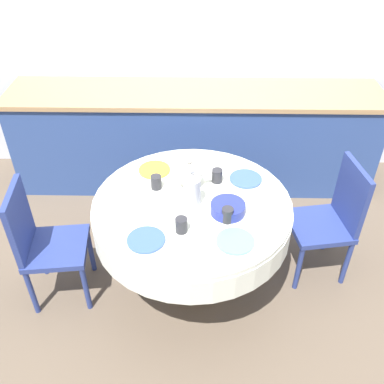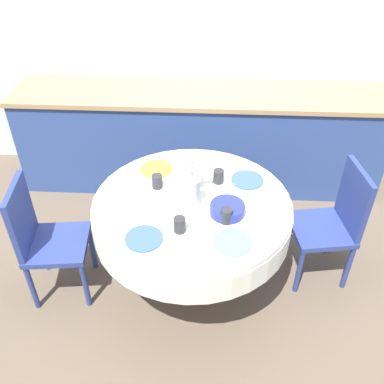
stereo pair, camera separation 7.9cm
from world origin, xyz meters
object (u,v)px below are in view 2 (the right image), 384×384
Objects in this scene: chair_left at (334,220)px; coffee_carafe at (192,189)px; chair_right at (43,236)px; teapot at (191,174)px.

chair_left is 1.05m from coffee_carafe.
chair_right is 1.05m from teapot.
coffee_carafe is (-0.97, -0.17, 0.36)m from chair_left.
teapot is at bearing 79.98° from chair_left.
chair_right is at bearing 88.63° from chair_left.
coffee_carafe is at bearing 90.81° from chair_left.
chair_left is at bearing -0.70° from teapot.
teapot reaches higher than chair_right.
teapot reaches higher than chair_left.
chair_left and chair_right have the same top height.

